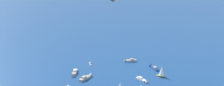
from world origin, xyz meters
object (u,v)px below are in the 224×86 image
motorboat_inshore (154,68)px  motorboat_trailing (86,77)px  motorboat_outer_ring_c (75,73)px  motorboat_mid_cluster (90,64)px  motorboat_outer_ring_a (142,80)px  motorboat_far_port (130,60)px  sailboat_near_centre (162,71)px

motorboat_inshore → motorboat_trailing: size_ratio=0.96×
motorboat_trailing → motorboat_outer_ring_c: motorboat_trailing is taller
motorboat_inshore → motorboat_mid_cluster: bearing=-23.7°
motorboat_inshore → motorboat_trailing: bearing=5.2°
motorboat_mid_cluster → motorboat_outer_ring_a: 44.40m
motorboat_inshore → motorboat_outer_ring_a: 21.92m
motorboat_far_port → motorboat_trailing: motorboat_trailing is taller
motorboat_outer_ring_a → motorboat_mid_cluster: bearing=-51.7°
sailboat_near_centre → motorboat_outer_ring_a: size_ratio=0.93×
motorboat_inshore → motorboat_outer_ring_a: motorboat_inshore is taller
sailboat_near_centre → motorboat_far_port: 32.81m
motorboat_outer_ring_c → sailboat_near_centre: bearing=161.8°
motorboat_far_port → motorboat_trailing: size_ratio=0.96×
motorboat_trailing → motorboat_mid_cluster: bearing=-105.9°
motorboat_far_port → motorboat_outer_ring_c: size_ratio=0.90×
motorboat_inshore → motorboat_outer_ring_a: size_ratio=1.07×
motorboat_far_port → motorboat_outer_ring_c: bearing=16.0°
motorboat_trailing → motorboat_outer_ring_a: (-34.03, 11.90, -0.14)m
sailboat_near_centre → motorboat_inshore: sailboat_near_centre is taller
sailboat_near_centre → motorboat_outer_ring_c: (55.02, -18.04, -2.89)m
motorboat_inshore → motorboat_mid_cluster: 45.99m
motorboat_mid_cluster → motorboat_outer_ring_a: motorboat_outer_ring_a is taller
motorboat_inshore → motorboat_far_port: bearing=-53.7°
motorboat_mid_cluster → motorboat_outer_ring_c: (13.12, 14.02, 0.40)m
motorboat_far_port → motorboat_outer_ring_a: size_ratio=1.08×
motorboat_outer_ring_c → motorboat_outer_ring_a: bearing=152.8°
motorboat_trailing → motorboat_outer_ring_a: motorboat_trailing is taller
sailboat_near_centre → motorboat_outer_ring_c: size_ratio=0.77×
motorboat_outer_ring_a → motorboat_outer_ring_c: (40.61, -20.84, 0.12)m
motorboat_trailing → motorboat_outer_ring_c: bearing=-53.6°
motorboat_far_port → motorboat_inshore: bearing=126.3°
motorboat_far_port → motorboat_outer_ring_c: (42.87, 12.29, 0.08)m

